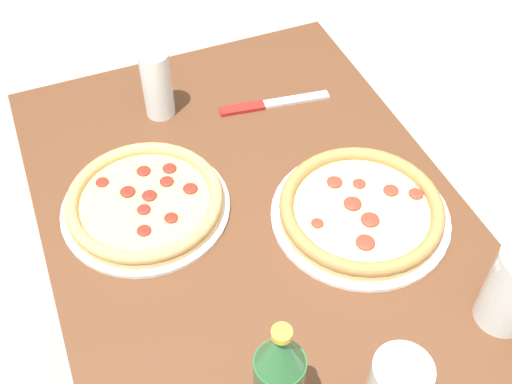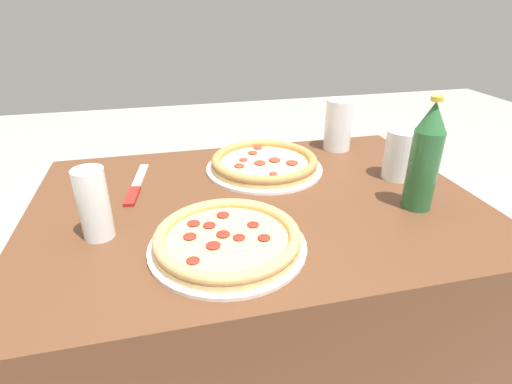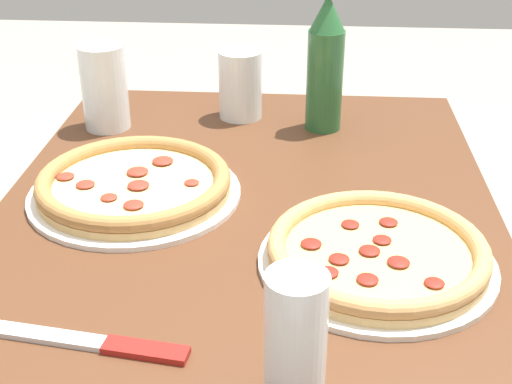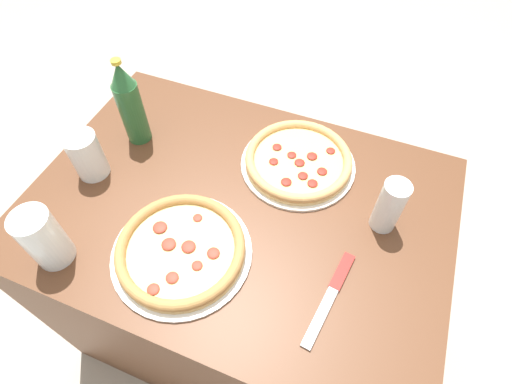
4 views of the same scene
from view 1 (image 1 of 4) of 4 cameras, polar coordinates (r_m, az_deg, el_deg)
The scene contains 6 objects.
table at distance 1.48m, azimuth 0.16°, elevation -12.05°, with size 1.05×0.74×0.78m.
pizza_salami at distance 1.17m, azimuth -9.84°, elevation -0.89°, with size 0.31×0.31×0.04m.
pizza_margherita at distance 1.16m, azimuth 9.33°, elevation -1.60°, with size 0.32×0.32×0.04m.
glass_red_wine at distance 1.33m, azimuth -8.76°, elevation 9.24°, with size 0.06×0.06×0.15m.
beer_bottle at distance 0.85m, azimuth 2.03°, elevation -16.69°, with size 0.07×0.07×0.26m.
knife at distance 1.37m, azimuth 1.21°, elevation 7.83°, with size 0.06×0.24×0.01m.
Camera 1 is at (0.67, -0.28, 1.67)m, focal length 45.00 mm.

